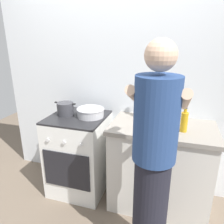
# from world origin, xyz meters

# --- Properties ---
(ground) EXTENTS (6.00, 6.00, 0.00)m
(ground) POSITION_xyz_m (0.00, 0.00, 0.00)
(ground) COLOR #6B5B4C
(back_wall) EXTENTS (3.20, 0.10, 2.50)m
(back_wall) POSITION_xyz_m (0.20, 0.50, 1.25)
(back_wall) COLOR silver
(back_wall) RESTS_ON ground
(countertop) EXTENTS (1.00, 0.60, 0.90)m
(countertop) POSITION_xyz_m (0.55, 0.15, 0.45)
(countertop) COLOR silver
(countertop) RESTS_ON ground
(stove_range) EXTENTS (0.60, 0.62, 0.90)m
(stove_range) POSITION_xyz_m (-0.35, 0.15, 0.45)
(stove_range) COLOR white
(stove_range) RESTS_ON ground
(pot) EXTENTS (0.24, 0.18, 0.14)m
(pot) POSITION_xyz_m (-0.49, 0.16, 0.97)
(pot) COLOR #38383D
(pot) RESTS_ON stove_range
(mixing_bowl) EXTENTS (0.30, 0.30, 0.09)m
(mixing_bowl) POSITION_xyz_m (-0.21, 0.19, 0.95)
(mixing_bowl) COLOR #B7B7BC
(mixing_bowl) RESTS_ON stove_range
(utensil_crock) EXTENTS (0.10, 0.10, 0.34)m
(utensil_crock) POSITION_xyz_m (0.33, 0.32, 1.00)
(utensil_crock) COLOR silver
(utensil_crock) RESTS_ON countertop
(oil_bottle) EXTENTS (0.06, 0.06, 0.23)m
(oil_bottle) POSITION_xyz_m (0.73, 0.08, 1.00)
(oil_bottle) COLOR gold
(oil_bottle) RESTS_ON countertop
(person) EXTENTS (0.41, 0.50, 1.70)m
(person) POSITION_xyz_m (0.54, -0.47, 0.86)
(person) COLOR black
(person) RESTS_ON ground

